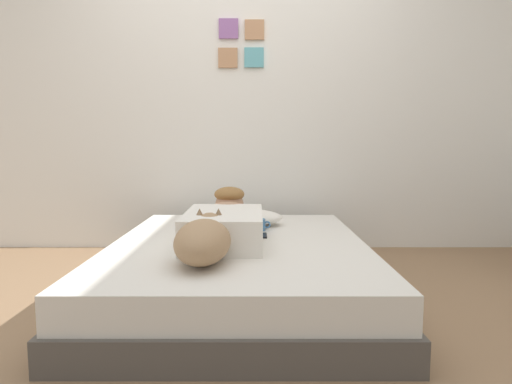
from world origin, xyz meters
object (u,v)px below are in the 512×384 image
Objects in this scene: pillow at (243,217)px; cell_phone at (261,235)px; person_lying at (225,221)px; coffee_cup at (258,225)px; dog at (203,239)px; bed at (239,267)px.

pillow reaches higher than cell_phone.
person_lying is at bearing -162.36° from cell_phone.
cell_phone is at bearing -85.25° from coffee_cup.
cell_phone is at bearing 17.64° from person_lying.
cell_phone is (0.28, 0.56, -0.10)m from dog.
cell_phone is (0.01, -0.17, -0.03)m from coffee_cup.
coffee_cup is 0.18m from cell_phone.
cell_phone reaches higher than bed.
person_lying is at bearing -102.87° from pillow.
coffee_cup is (0.26, 0.73, -0.07)m from dog.
dog is at bearing -100.27° from pillow.
dog reaches higher than coffee_cup.
person_lying is 7.36× the size of coffee_cup.
bed is at bearing -37.20° from person_lying.
dog is at bearing -116.39° from cell_phone.
pillow is at bearing 119.58° from coffee_cup.
pillow is 0.37m from cell_phone.
person_lying is (-0.09, -0.41, 0.05)m from pillow.
bed is 0.38m from coffee_cup.
pillow is 0.20m from coffee_cup.
pillow is 0.57× the size of person_lying.
dog reaches higher than bed.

